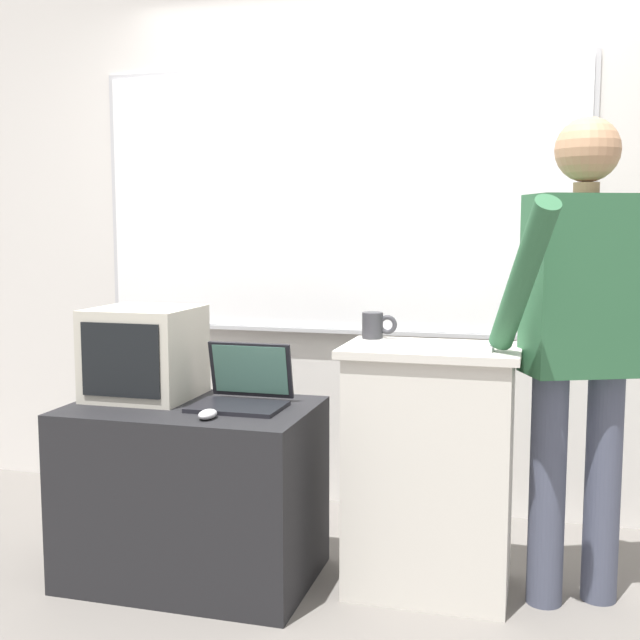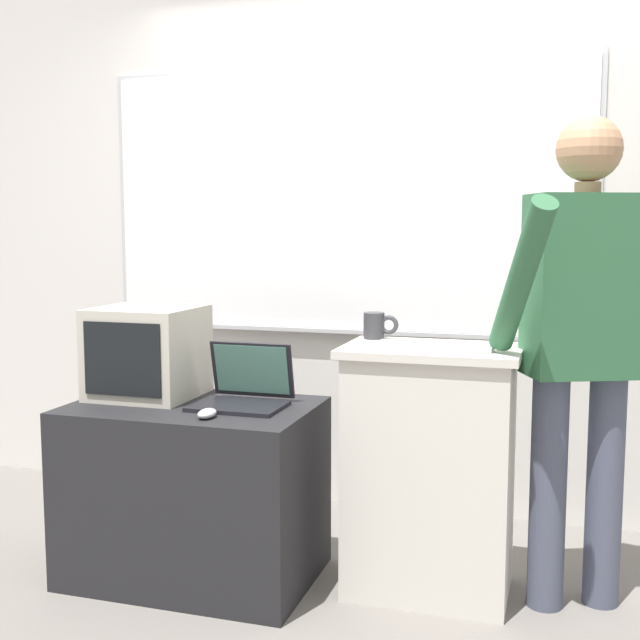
{
  "view_description": "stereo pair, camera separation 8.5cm",
  "coord_description": "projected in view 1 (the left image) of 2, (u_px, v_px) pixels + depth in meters",
  "views": [
    {
      "loc": [
        0.75,
        -2.49,
        1.38
      ],
      "look_at": [
        -0.05,
        0.37,
        1.04
      ],
      "focal_mm": 45.0,
      "sensor_mm": 36.0,
      "label": 1
    },
    {
      "loc": [
        0.83,
        -2.46,
        1.38
      ],
      "look_at": [
        -0.05,
        0.37,
        1.04
      ],
      "focal_mm": 45.0,
      "sensor_mm": 36.0,
      "label": 2
    }
  ],
  "objects": [
    {
      "name": "ground_plane",
      "position": [
        305.0,
        633.0,
        2.74
      ],
      "size": [
        30.0,
        30.0,
        0.0
      ],
      "primitive_type": "plane",
      "color": "slate"
    },
    {
      "name": "back_wall",
      "position": [
        383.0,
        214.0,
        3.89
      ],
      "size": [
        6.4,
        0.17,
        2.88
      ],
      "color": "silver",
      "rests_on": "ground_plane"
    },
    {
      "name": "lectern_podium",
      "position": [
        430.0,
        469.0,
        3.03
      ],
      "size": [
        0.65,
        0.44,
        0.94
      ],
      "color": "beige",
      "rests_on": "ground_plane"
    },
    {
      "name": "side_desk",
      "position": [
        193.0,
        492.0,
        3.14
      ],
      "size": [
        0.95,
        0.61,
        0.69
      ],
      "color": "black",
      "rests_on": "ground_plane"
    },
    {
      "name": "person_presenter",
      "position": [
        581.0,
        328.0,
        2.85
      ],
      "size": [
        0.57,
        0.67,
        1.76
      ],
      "rotation": [
        0.0,
        0.0,
        0.4
      ],
      "color": "#474C60",
      "rests_on": "ground_plane"
    },
    {
      "name": "laptop",
      "position": [
        244.0,
        390.0,
        3.1
      ],
      "size": [
        0.35,
        0.3,
        0.24
      ],
      "color": "black",
      "rests_on": "side_desk"
    },
    {
      "name": "wireless_keyboard",
      "position": [
        435.0,
        346.0,
        2.91
      ],
      "size": [
        0.42,
        0.13,
        0.02
      ],
      "color": "silver",
      "rests_on": "lectern_podium"
    },
    {
      "name": "computer_mouse_by_laptop",
      "position": [
        208.0,
        414.0,
        2.88
      ],
      "size": [
        0.06,
        0.1,
        0.03
      ],
      "color": "#BCBCC1",
      "rests_on": "side_desk"
    },
    {
      "name": "crt_monitor",
      "position": [
        145.0,
        353.0,
        3.23
      ],
      "size": [
        0.4,
        0.4,
        0.37
      ],
      "color": "#BCB7A8",
      "rests_on": "side_desk"
    },
    {
      "name": "coffee_mug",
      "position": [
        374.0,
        325.0,
        3.17
      ],
      "size": [
        0.14,
        0.08,
        0.1
      ],
      "color": "#333338",
      "rests_on": "lectern_podium"
    }
  ]
}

